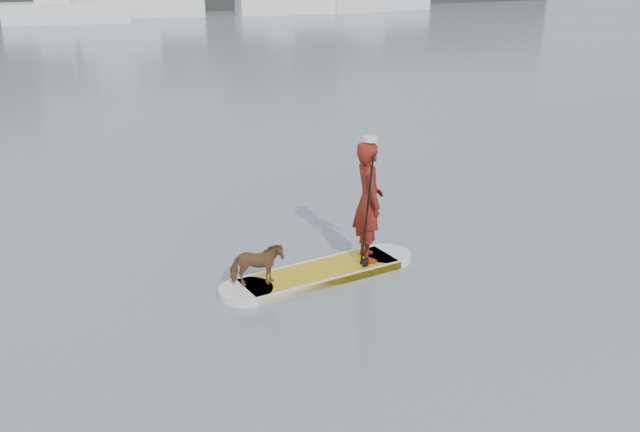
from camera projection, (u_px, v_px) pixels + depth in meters
name	position (u px, v px, depth m)	size (l,w,h in m)	color
ground	(436.00, 279.00, 10.88)	(140.00, 140.00, 0.00)	slate
paddleboard	(320.00, 273.00, 10.94)	(3.28, 1.09, 0.12)	gold
paddler	(368.00, 201.00, 10.99)	(0.70, 0.46, 1.91)	maroon
white_cap	(370.00, 139.00, 10.65)	(0.22, 0.22, 0.07)	silver
dog	(257.00, 265.00, 10.30)	(0.35, 0.77, 0.65)	#502C1B
paddle	(367.00, 226.00, 10.78)	(0.10, 0.30, 2.00)	black
sailboat_d	(65.00, 10.00, 48.16)	(8.40, 3.20, 12.11)	white
sailboat_e	(287.00, 3.00, 55.23)	(8.06, 3.34, 11.36)	white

